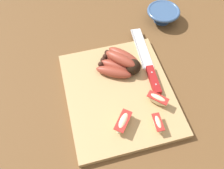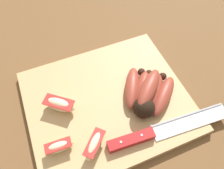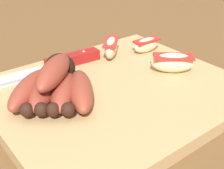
% 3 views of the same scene
% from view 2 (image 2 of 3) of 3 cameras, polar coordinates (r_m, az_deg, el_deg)
% --- Properties ---
extents(ground_plane, '(6.00, 6.00, 0.00)m').
position_cam_2_polar(ground_plane, '(0.53, -1.16, -4.97)').
color(ground_plane, brown).
extents(cutting_board, '(0.37, 0.32, 0.02)m').
position_cam_2_polar(cutting_board, '(0.52, -1.13, -4.35)').
color(cutting_board, tan).
rests_on(cutting_board, ground_plane).
extents(banana_bunch, '(0.15, 0.15, 0.06)m').
position_cam_2_polar(banana_bunch, '(0.51, 9.24, -2.13)').
color(banana_bunch, black).
rests_on(banana_bunch, cutting_board).
extents(chefs_knife, '(0.28, 0.05, 0.02)m').
position_cam_2_polar(chefs_knife, '(0.48, 10.44, -12.33)').
color(chefs_knife, silver).
rests_on(chefs_knife, cutting_board).
extents(apple_wedge_near, '(0.07, 0.07, 0.03)m').
position_cam_2_polar(apple_wedge_near, '(0.50, -13.52, -5.08)').
color(apple_wedge_near, beige).
rests_on(apple_wedge_near, cutting_board).
extents(apple_wedge_middle, '(0.06, 0.02, 0.03)m').
position_cam_2_polar(apple_wedge_middle, '(0.47, -13.66, -15.44)').
color(apple_wedge_middle, beige).
rests_on(apple_wedge_middle, cutting_board).
extents(apple_wedge_far, '(0.06, 0.06, 0.04)m').
position_cam_2_polar(apple_wedge_far, '(0.45, -4.51, -15.27)').
color(apple_wedge_far, beige).
rests_on(apple_wedge_far, cutting_board).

